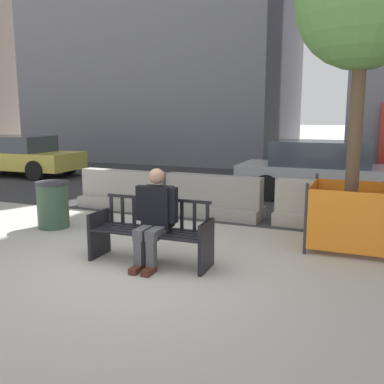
# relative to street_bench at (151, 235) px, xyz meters

# --- Properties ---
(ground_plane) EXTENTS (200.00, 200.00, 0.00)m
(ground_plane) POSITION_rel_street_bench_xyz_m (-0.13, -0.29, -0.40)
(ground_plane) COLOR #ADA89E
(street_asphalt) EXTENTS (120.00, 12.00, 0.01)m
(street_asphalt) POSITION_rel_street_bench_xyz_m (-0.13, 8.41, -0.39)
(street_asphalt) COLOR #333335
(street_asphalt) RESTS_ON ground
(street_bench) EXTENTS (1.70, 0.57, 0.88)m
(street_bench) POSITION_rel_street_bench_xyz_m (0.00, 0.00, 0.00)
(street_bench) COLOR black
(street_bench) RESTS_ON ground
(seated_person) EXTENTS (0.58, 0.73, 1.31)m
(seated_person) POSITION_rel_street_bench_xyz_m (0.09, -0.05, 0.29)
(seated_person) COLOR black
(seated_person) RESTS_ON ground
(jersey_barrier_centre) EXTENTS (2.03, 0.77, 0.84)m
(jersey_barrier_centre) POSITION_rel_street_bench_xyz_m (-0.14, 2.93, -0.06)
(jersey_barrier_centre) COLOR gray
(jersey_barrier_centre) RESTS_ON ground
(jersey_barrier_left) EXTENTS (2.03, 0.77, 0.84)m
(jersey_barrier_left) POSITION_rel_street_bench_xyz_m (-2.23, 2.91, -0.06)
(jersey_barrier_left) COLOR #9E998E
(jersey_barrier_left) RESTS_ON ground
(jersey_barrier_right) EXTENTS (2.03, 0.76, 0.84)m
(jersey_barrier_right) POSITION_rel_street_bench_xyz_m (2.12, 2.91, -0.06)
(jersey_barrier_right) COLOR #ADA89E
(jersey_barrier_right) RESTS_ON ground
(street_tree) EXTENTS (1.91, 1.91, 4.56)m
(street_tree) POSITION_rel_street_bench_xyz_m (2.49, 1.77, 3.17)
(street_tree) COLOR brown
(street_tree) RESTS_ON ground
(construction_fence) EXTENTS (1.20, 1.20, 1.06)m
(construction_fence) POSITION_rel_street_bench_xyz_m (2.49, 1.77, 0.13)
(construction_fence) COLOR #2D2D33
(construction_fence) RESTS_ON ground
(car_taxi_near) EXTENTS (4.15, 1.96, 1.35)m
(car_taxi_near) POSITION_rel_street_bench_xyz_m (-8.28, 6.14, 0.29)
(car_taxi_near) COLOR #DBC64C
(car_taxi_near) RESTS_ON ground
(car_sedan_far) EXTENTS (4.26, 1.88, 1.41)m
(car_sedan_far) POSITION_rel_street_bench_xyz_m (1.74, 5.76, 0.31)
(car_sedan_far) COLOR #B7B7BC
(car_sedan_far) RESTS_ON ground
(trash_bin) EXTENTS (0.58, 0.58, 0.85)m
(trash_bin) POSITION_rel_street_bench_xyz_m (-2.53, 1.00, 0.03)
(trash_bin) COLOR #334C38
(trash_bin) RESTS_ON ground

